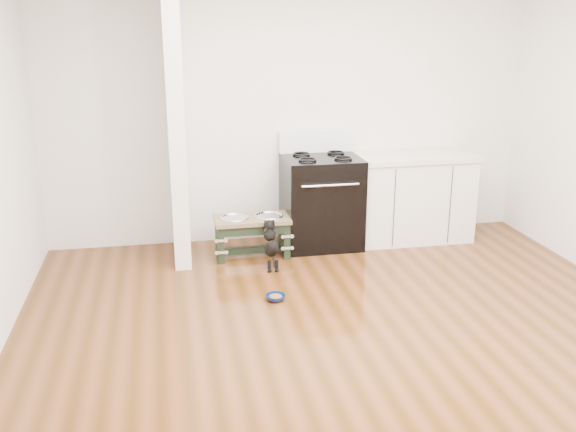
# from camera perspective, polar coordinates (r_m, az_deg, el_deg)

# --- Properties ---
(ground) EXTENTS (5.00, 5.00, 0.00)m
(ground) POSITION_cam_1_polar(r_m,az_deg,el_deg) (4.72, 6.31, -11.41)
(ground) COLOR #45260C
(ground) RESTS_ON ground
(room_shell) EXTENTS (5.00, 5.00, 5.00)m
(room_shell) POSITION_cam_1_polar(r_m,az_deg,el_deg) (4.19, 7.04, 8.43)
(room_shell) COLOR silver
(room_shell) RESTS_ON ground
(partition_wall) EXTENTS (0.15, 0.80, 2.70)m
(partition_wall) POSITION_cam_1_polar(r_m,az_deg,el_deg) (6.11, -10.00, 8.47)
(partition_wall) COLOR silver
(partition_wall) RESTS_ON ground
(oven_range) EXTENTS (0.76, 0.69, 1.14)m
(oven_range) POSITION_cam_1_polar(r_m,az_deg,el_deg) (6.53, 2.97, 1.44)
(oven_range) COLOR black
(oven_range) RESTS_ON ground
(cabinet_run) EXTENTS (1.24, 0.64, 0.91)m
(cabinet_run) POSITION_cam_1_polar(r_m,az_deg,el_deg) (6.85, 10.91, 1.69)
(cabinet_run) COLOR silver
(cabinet_run) RESTS_ON ground
(dog_feeder) EXTENTS (0.73, 0.39, 0.41)m
(dog_feeder) POSITION_cam_1_polar(r_m,az_deg,el_deg) (6.26, -3.22, -1.13)
(dog_feeder) COLOR black
(dog_feeder) RESTS_ON ground
(puppy) EXTENTS (0.13, 0.37, 0.44)m
(puppy) POSITION_cam_1_polar(r_m,az_deg,el_deg) (5.98, -1.53, -2.42)
(puppy) COLOR black
(puppy) RESTS_ON ground
(floor_bowl) EXTENTS (0.16, 0.16, 0.05)m
(floor_bowl) POSITION_cam_1_polar(r_m,az_deg,el_deg) (5.37, -1.11, -7.26)
(floor_bowl) COLOR #0B1C50
(floor_bowl) RESTS_ON ground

